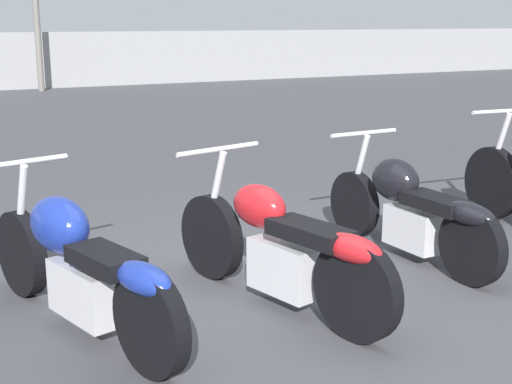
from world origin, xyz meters
The scene contains 4 objects.
ground_plane centered at (0.00, 0.00, 0.00)m, with size 60.00×60.00×0.00m, color #424247.
motorcycle_slot_1 centered at (-1.34, -0.01, 0.42)m, with size 0.85×2.08×0.96m.
motorcycle_slot_2 centered at (-0.09, -0.23, 0.41)m, with size 0.79×1.97×0.98m.
motorcycle_slot_3 centered at (1.28, 0.17, 0.40)m, with size 0.66×1.93×0.93m.
Camera 1 is at (-2.20, -4.06, 1.84)m, focal length 50.00 mm.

